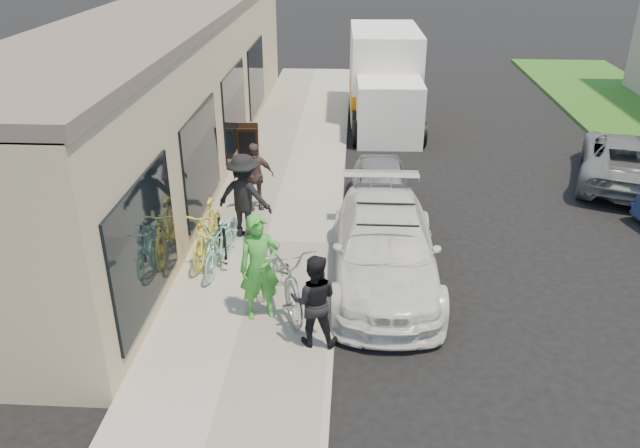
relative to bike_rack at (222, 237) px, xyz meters
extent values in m
plane|color=black|center=(2.73, -2.21, -0.64)|extent=(120.00, 120.00, 0.00)
cube|color=#9D998D|center=(0.73, 0.79, -0.56)|extent=(3.00, 34.00, 0.15)
cube|color=gray|center=(2.28, 0.79, -0.57)|extent=(0.12, 34.00, 0.13)
cube|color=#C7B58A|center=(-2.52, 5.79, 1.36)|extent=(3.50, 20.00, 4.00)
cube|color=#68584E|center=(-2.52, 5.79, 3.46)|extent=(3.60, 20.00, 0.25)
cube|color=black|center=(-0.75, -2.21, 0.96)|extent=(0.06, 3.00, 2.20)
cube|color=black|center=(-0.75, 1.79, 0.96)|extent=(0.06, 3.00, 2.20)
cube|color=black|center=(-0.75, 5.79, 0.96)|extent=(0.06, 3.00, 2.20)
cube|color=black|center=(-0.75, 9.79, 0.96)|extent=(0.06, 3.00, 2.20)
cylinder|color=black|center=(0.10, -0.24, -0.10)|extent=(0.06, 0.06, 0.78)
cylinder|color=black|center=(-0.10, 0.24, -0.10)|extent=(0.06, 0.06, 0.78)
cylinder|color=black|center=(0.00, 0.00, 0.29)|extent=(0.25, 0.50, 0.06)
cube|color=black|center=(-0.41, 5.68, 0.00)|extent=(0.61, 0.30, 0.96)
cube|color=black|center=(-0.45, 6.03, 0.00)|extent=(0.61, 0.30, 0.96)
cube|color=black|center=(-0.41, 5.65, 0.05)|extent=(0.48, 0.21, 0.69)
imported|color=white|center=(3.22, -0.40, 0.07)|extent=(2.04, 4.89, 1.41)
cylinder|color=black|center=(3.22, -0.93, 0.80)|extent=(1.12, 0.04, 0.04)
cylinder|color=black|center=(3.22, 0.01, 0.80)|extent=(1.12, 0.04, 0.04)
imported|color=gray|center=(3.24, 2.72, -0.04)|extent=(1.42, 3.52, 1.20)
cube|color=white|center=(3.64, 8.09, 0.31)|extent=(2.05, 2.05, 1.89)
cube|color=black|center=(3.64, 8.09, 0.71)|extent=(1.84, 0.11, 0.90)
cube|color=white|center=(3.55, 11.07, 0.91)|extent=(2.41, 4.24, 2.88)
cube|color=orange|center=(3.55, 11.07, 0.26)|extent=(2.43, 4.26, 0.55)
cylinder|color=black|center=(2.66, 7.57, -0.24)|extent=(0.27, 0.80, 0.80)
cylinder|color=black|center=(4.65, 7.62, -0.24)|extent=(0.27, 0.80, 0.80)
cylinder|color=black|center=(2.63, 8.66, -0.24)|extent=(0.27, 0.80, 0.80)
cylinder|color=black|center=(4.62, 8.72, -0.24)|extent=(0.27, 0.80, 0.80)
cylinder|color=black|center=(2.52, 12.44, -0.24)|extent=(0.27, 0.80, 0.80)
cylinder|color=black|center=(4.51, 12.50, -0.24)|extent=(0.27, 0.80, 0.80)
imported|color=slate|center=(9.74, 5.04, 0.01)|extent=(3.59, 5.10, 1.29)
imported|color=silver|center=(1.36, -1.47, 0.17)|extent=(1.75, 2.65, 1.32)
imported|color=green|center=(1.05, -1.95, 0.46)|extent=(0.81, 0.66, 1.90)
imported|color=black|center=(2.02, -2.66, 0.30)|extent=(0.77, 0.61, 1.58)
imported|color=#85C6BC|center=(0.02, -0.43, -0.01)|extent=(0.65, 1.61, 0.94)
imported|color=#85C6BC|center=(-0.02, 0.14, -0.04)|extent=(0.85, 1.78, 0.90)
imported|color=gold|center=(-0.30, 0.05, 0.09)|extent=(0.68, 1.94, 1.15)
imported|color=black|center=(0.29, 1.05, 0.44)|extent=(1.33, 0.97, 1.85)
imported|color=brown|center=(0.28, 2.46, 0.32)|extent=(1.02, 0.69, 1.61)
camera|label=1|loc=(2.59, -10.91, 5.70)|focal=35.00mm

